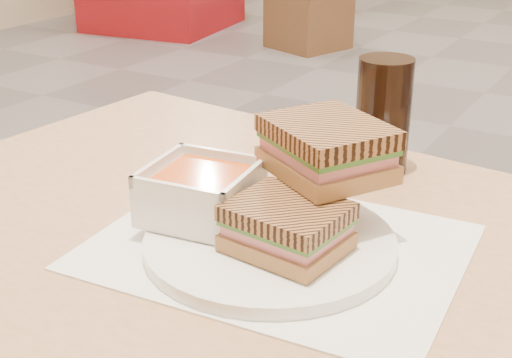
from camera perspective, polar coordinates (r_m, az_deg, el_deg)
The scene contains 7 objects.
tray_liner at distance 0.76m, azimuth 1.71°, elevation -5.36°, with size 0.39×0.31×0.00m.
plate at distance 0.75m, azimuth 1.11°, elevation -5.10°, with size 0.26×0.26×0.01m.
soup_bowl at distance 0.77m, azimuth -4.35°, elevation -1.21°, with size 0.12×0.12×0.06m.
panini_lower at distance 0.71m, azimuth 2.46°, elevation -3.77°, with size 0.12×0.10×0.05m.
panini_upper at distance 0.76m, azimuth 5.61°, elevation 2.45°, with size 0.16×0.15×0.06m.
cola_glass at distance 0.93m, azimuth 9.97°, elevation 4.92°, with size 0.07×0.07×0.15m.
bg_chair_0r at distance 4.88m, azimuth 4.19°, elevation 13.04°, with size 0.54×0.54×0.48m.
Camera 1 is at (0.36, -2.58, 1.12)m, focal length 50.77 mm.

